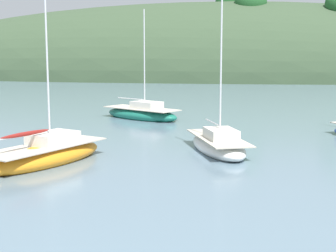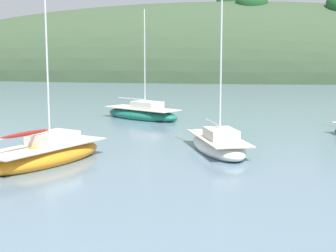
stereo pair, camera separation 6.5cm
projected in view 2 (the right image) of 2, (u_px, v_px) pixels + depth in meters
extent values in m
ellipsoid|color=#384C33|center=(218.00, 78.00, 101.43)|extent=(150.00, 36.00, 30.11)
ellipsoid|color=#235628|center=(252.00, 2.00, 93.48)|extent=(5.99, 5.44, 5.44)
ellipsoid|color=#235628|center=(234.00, 4.00, 100.18)|extent=(7.22, 6.57, 6.57)
ellipsoid|color=white|center=(218.00, 146.00, 27.45)|extent=(4.27, 6.97, 1.06)
cube|color=beige|center=(218.00, 138.00, 27.38)|extent=(3.93, 6.41, 0.06)
cube|color=silver|center=(221.00, 134.00, 26.82)|extent=(2.07, 2.47, 0.57)
cylinder|color=silver|center=(221.00, 68.00, 26.50)|extent=(0.09, 0.09, 7.55)
cylinder|color=silver|center=(213.00, 123.00, 28.30)|extent=(0.97, 2.64, 0.07)
ellipsoid|color=orange|center=(45.00, 157.00, 24.58)|extent=(5.26, 7.64, 1.16)
cube|color=beige|center=(45.00, 146.00, 24.51)|extent=(4.84, 7.03, 0.06)
cube|color=silver|center=(53.00, 138.00, 24.95)|extent=(2.43, 2.78, 0.61)
cylinder|color=silver|center=(47.00, 48.00, 24.11)|extent=(0.09, 0.09, 9.51)
cylinder|color=silver|center=(26.00, 135.00, 23.43)|extent=(1.33, 2.81, 0.07)
ellipsoid|color=maroon|center=(26.00, 134.00, 23.42)|extent=(1.39, 2.75, 0.20)
ellipsoid|color=#196B56|center=(142.00, 115.00, 40.80)|extent=(7.39, 5.94, 1.15)
cube|color=beige|center=(142.00, 108.00, 40.72)|extent=(6.80, 5.47, 0.06)
cube|color=silver|center=(147.00, 105.00, 40.31)|extent=(2.80, 2.58, 0.60)
cylinder|color=silver|center=(145.00, 60.00, 39.91)|extent=(0.09, 0.09, 7.85)
cylinder|color=silver|center=(132.00, 99.00, 41.35)|extent=(2.59, 1.69, 0.07)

